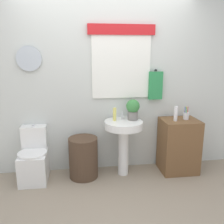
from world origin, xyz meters
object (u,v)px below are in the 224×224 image
Objects in this scene: potted_plant at (133,109)px; toothbrush_cup at (186,116)px; soap_bottle at (115,114)px; toilet at (34,159)px; pedestal_sink at (123,134)px; lotion_bottle at (176,114)px; laundry_hamper at (83,157)px; wooden_cabinet at (178,145)px.

toothbrush_cup is (0.77, -0.04, -0.12)m from potted_plant.
soap_bottle is 0.99× the size of toothbrush_cup.
toilet is 1.28m from pedestal_sink.
lotion_bottle reaches higher than toilet.
laundry_hamper is 0.65m from pedestal_sink.
toilet reaches higher than laundry_hamper.
potted_plant is (1.38, 0.03, 0.67)m from toilet.
toothbrush_cup is at bearing 1.25° from pedestal_sink.
soap_bottle is (1.12, 0.02, 0.60)m from toilet.
toothbrush_cup is at bearing -0.34° from toilet.
laundry_hamper is 3.11× the size of toothbrush_cup.
lotion_bottle is at bearing -9.58° from potted_plant.
pedestal_sink is 1.01× the size of wooden_cabinet.
pedestal_sink is 0.38m from potted_plant.
toilet is at bearing -179.12° from soap_bottle.
wooden_cabinet is at bearing -167.66° from toothbrush_cup.
potted_plant is (-0.68, 0.06, 0.56)m from wooden_cabinet.
wooden_cabinet is at bearing 0.00° from laundry_hamper.
lotion_bottle is at bearing -2.11° from toilet.
wooden_cabinet is (1.39, 0.00, 0.10)m from laundry_hamper.
laundry_hamper is 0.98m from potted_plant.
toilet is 2.07m from wooden_cabinet.
laundry_hamper is 1.40m from wooden_cabinet.
wooden_cabinet is (0.82, 0.00, -0.21)m from pedestal_sink.
toilet is at bearing 179.66° from toothbrush_cup.
wooden_cabinet is 4.29× the size of soap_bottle.
potted_plant is 1.40× the size of lotion_bottle.
toilet is 1.30× the size of laundry_hamper.
lotion_bottle reaches higher than laundry_hamper.
toilet is at bearing 177.89° from lotion_bottle.
potted_plant is at bearing 4.84° from laundry_hamper.
toothbrush_cup is (0.09, 0.02, 0.45)m from wooden_cabinet.
wooden_cabinet is at bearing -3.03° from soap_bottle.
toilet is 2.23m from toothbrush_cup.
laundry_hamper is at bearing -179.23° from toothbrush_cup.
potted_plant is (0.14, 0.06, 0.35)m from pedestal_sink.
laundry_hamper is at bearing 180.00° from wooden_cabinet.
wooden_cabinet is 1.07m from soap_bottle.
toothbrush_cup is (0.91, 0.02, 0.23)m from pedestal_sink.
toilet is 2.07m from lotion_bottle.
laundry_hamper is 1.43m from lotion_bottle.
wooden_cabinet is at bearing -5.02° from potted_plant.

